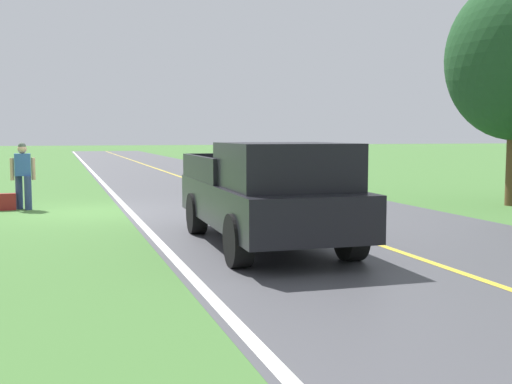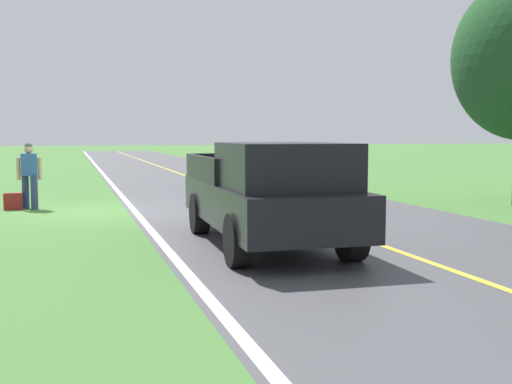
{
  "view_description": "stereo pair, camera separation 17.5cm",
  "coord_description": "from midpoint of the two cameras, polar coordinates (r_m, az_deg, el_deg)",
  "views": [
    {
      "loc": [
        0.62,
        16.18,
        1.95
      ],
      "look_at": [
        -2.25,
        7.17,
        1.08
      ],
      "focal_mm": 43.76,
      "sensor_mm": 36.0,
      "label": 1
    },
    {
      "loc": [
        0.45,
        16.23,
        1.95
      ],
      "look_at": [
        -2.25,
        7.17,
        1.08
      ],
      "focal_mm": 43.76,
      "sensor_mm": 36.0,
      "label": 2
    }
  ],
  "objects": [
    {
      "name": "ground_plane",
      "position": [
        16.33,
        -14.62,
        -1.76
      ],
      "size": [
        200.0,
        200.0,
        0.0
      ],
      "primitive_type": "plane",
      "color": "#427033"
    },
    {
      "name": "road_surface",
      "position": [
        17.16,
        1.54,
        -1.25
      ],
      "size": [
        7.74,
        120.0,
        0.0
      ],
      "primitive_type": "cube",
      "color": "#47474C",
      "rests_on": "ground"
    },
    {
      "name": "lane_edge_line",
      "position": [
        16.4,
        -10.8,
        -1.64
      ],
      "size": [
        0.16,
        117.6,
        0.0
      ],
      "primitive_type": "cube",
      "color": "silver",
      "rests_on": "ground"
    },
    {
      "name": "lane_centre_line",
      "position": [
        17.16,
        1.54,
        -1.24
      ],
      "size": [
        0.14,
        117.6,
        0.0
      ],
      "primitive_type": "cube",
      "color": "gold",
      "rests_on": "ground"
    },
    {
      "name": "hitchhiker_walking",
      "position": [
        17.38,
        -19.75,
        1.76
      ],
      "size": [
        0.62,
        0.51,
        1.75
      ],
      "color": "navy",
      "rests_on": "ground"
    },
    {
      "name": "suitcase_carried",
      "position": [
        17.37,
        -21.06,
        -0.81
      ],
      "size": [
        0.47,
        0.22,
        0.44
      ],
      "primitive_type": "cube",
      "rotation": [
        0.0,
        0.0,
        1.61
      ],
      "color": "maroon",
      "rests_on": "ground"
    },
    {
      "name": "pickup_truck_passing",
      "position": [
        10.72,
        1.73,
        -0.0
      ],
      "size": [
        2.21,
        5.45,
        1.82
      ],
      "color": "black",
      "rests_on": "ground"
    },
    {
      "name": "sedan_near_oncoming",
      "position": [
        23.14,
        1.59,
        2.31
      ],
      "size": [
        1.97,
        4.42,
        1.41
      ],
      "color": "black",
      "rests_on": "ground"
    }
  ]
}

